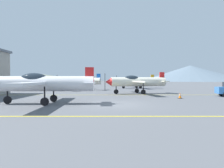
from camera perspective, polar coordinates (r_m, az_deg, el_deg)
The scene contains 10 objects.
ground_plane at distance 15.07m, azimuth 0.38°, elevation -5.96°, with size 400.00×400.00×0.00m, color #54565B.
apron_line_near at distance 10.20m, azimuth 0.71°, elevation -9.53°, with size 80.00×0.16×0.01m, color yellow.
apron_line_far at distance 23.61m, azimuth 0.14°, elevation -3.24°, with size 80.00×0.16×0.01m, color yellow.
airplane_near at distance 16.16m, azimuth -20.12°, elevation 0.24°, with size 8.35×9.62×2.89m.
airplane_mid at distance 25.75m, azimuth 6.86°, elevation 0.75°, with size 8.45×9.62×2.89m.
airplane_far at distance 35.23m, azimuth -10.10°, elevation 0.94°, with size 8.45×9.64×2.89m.
airplane_back at distance 40.82m, azimuth 6.82°, elevation 1.02°, with size 8.45×9.62×2.89m.
traffic_cone_front at distance 20.54m, azimuth 19.16°, elevation -3.24°, with size 0.36×0.36×0.59m.
hill_left at distance 185.71m, azimuth -20.71°, elevation 1.82°, with size 86.24×86.24×6.66m, color slate.
hill_centerleft at distance 183.73m, azimuth 21.82°, elevation 2.95°, with size 86.92×86.92×13.90m, color slate.
Camera 1 is at (-0.17, -14.94, 1.96)m, focal length 30.98 mm.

